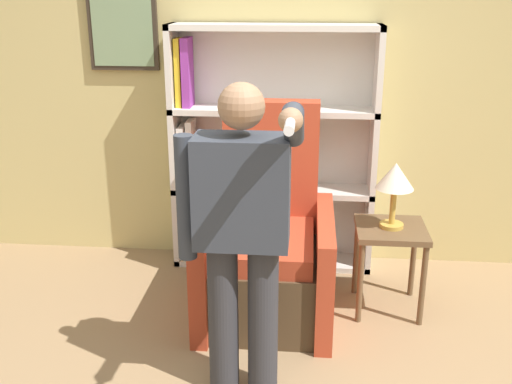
# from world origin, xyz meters

# --- Properties ---
(wall_back) EXTENTS (8.00, 0.11, 2.80)m
(wall_back) POSITION_xyz_m (-0.01, 2.03, 1.40)
(wall_back) COLOR tan
(wall_back) RESTS_ON ground_plane
(bookcase) EXTENTS (1.43, 0.28, 1.73)m
(bookcase) POSITION_xyz_m (-0.23, 1.87, 0.85)
(bookcase) COLOR silver
(bookcase) RESTS_ON ground_plane
(armchair) EXTENTS (0.80, 0.89, 1.29)m
(armchair) POSITION_xyz_m (-0.11, 1.18, 0.39)
(armchair) COLOR #4C3823
(armchair) RESTS_ON ground_plane
(person_standing) EXTENTS (0.59, 0.78, 1.57)m
(person_standing) POSITION_xyz_m (-0.17, 0.35, 0.90)
(person_standing) COLOR #2D2D33
(person_standing) RESTS_ON ground_plane
(side_table) EXTENTS (0.43, 0.43, 0.56)m
(side_table) POSITION_xyz_m (0.65, 1.26, 0.46)
(side_table) COLOR brown
(side_table) RESTS_ON ground_plane
(table_lamp) EXTENTS (0.23, 0.23, 0.41)m
(table_lamp) POSITION_xyz_m (0.65, 1.26, 0.87)
(table_lamp) COLOR gold
(table_lamp) RESTS_ON side_table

